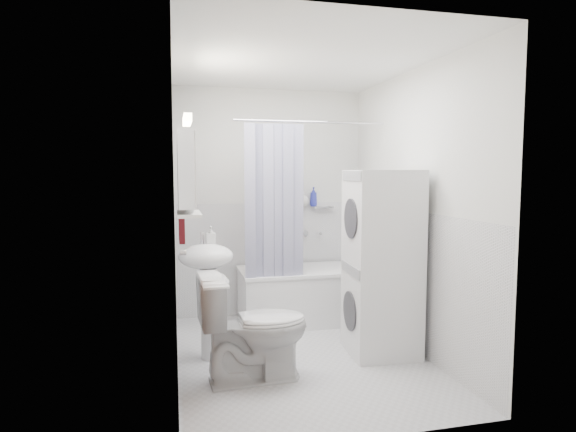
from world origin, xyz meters
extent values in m
plane|color=#BABABE|center=(0.00, 0.00, 0.00)|extent=(2.60, 2.60, 0.00)
plane|color=silver|center=(0.00, 1.30, 1.20)|extent=(2.00, 0.00, 2.00)
plane|color=silver|center=(0.00, -1.30, 1.20)|extent=(2.00, 0.00, 2.00)
plane|color=silver|center=(-1.00, 0.00, 1.20)|extent=(0.00, 2.60, 2.60)
plane|color=silver|center=(1.00, 0.00, 1.20)|extent=(0.00, 2.60, 2.60)
plane|color=white|center=(0.00, 0.00, 2.40)|extent=(2.60, 2.60, 0.00)
plane|color=white|center=(0.00, 1.29, 0.60)|extent=(1.98, 0.00, 1.98)
plane|color=white|center=(-0.99, 0.00, 0.60)|extent=(0.00, 2.58, 2.58)
plane|color=white|center=(0.99, 0.00, 0.60)|extent=(0.00, 2.58, 2.58)
plane|color=brown|center=(-0.98, -0.88, 1.00)|extent=(0.00, 2.00, 2.00)
cylinder|color=silver|center=(-0.95, -0.55, 1.00)|extent=(0.04, 0.04, 0.04)
cube|color=white|center=(0.34, 0.92, 0.26)|extent=(1.40, 0.66, 0.51)
cube|color=white|center=(0.34, 0.92, 0.53)|extent=(1.42, 0.68, 0.03)
cube|color=silver|center=(0.34, 0.92, 0.41)|extent=(1.22, 0.48, 0.20)
cylinder|color=silver|center=(0.54, 1.25, 0.86)|extent=(0.04, 0.12, 0.04)
cylinder|color=silver|center=(0.34, 0.64, 2.00)|extent=(1.60, 0.02, 0.02)
cube|color=#16154C|center=(-0.32, 0.64, 1.25)|extent=(0.10, 0.02, 1.45)
cube|color=#16154C|center=(-0.23, 0.64, 1.25)|extent=(0.10, 0.02, 1.45)
cube|color=#16154C|center=(-0.14, 0.64, 1.25)|extent=(0.10, 0.02, 1.45)
cube|color=#16154C|center=(-0.05, 0.64, 1.25)|extent=(0.10, 0.02, 1.45)
cube|color=#16154C|center=(0.04, 0.64, 1.25)|extent=(0.10, 0.02, 1.45)
cube|color=#16154C|center=(0.13, 0.64, 1.25)|extent=(0.10, 0.02, 1.45)
ellipsoid|color=white|center=(-0.76, 0.13, 0.85)|extent=(0.44, 0.37, 0.20)
cylinder|color=white|center=(-0.74, 0.13, 0.38)|extent=(0.14, 0.14, 0.75)
cylinder|color=silver|center=(-0.78, 0.27, 0.97)|extent=(0.03, 0.03, 0.14)
cylinder|color=silver|center=(-0.78, 0.23, 1.03)|extent=(0.02, 0.10, 0.02)
cube|color=white|center=(-0.91, 0.10, 1.55)|extent=(0.12, 0.50, 0.60)
cube|color=white|center=(-0.84, 0.10, 1.55)|extent=(0.01, 0.47, 0.57)
cube|color=#FFEABF|center=(-0.89, 0.10, 1.93)|extent=(0.06, 0.45, 0.06)
cube|color=silver|center=(-0.89, 0.10, 1.20)|extent=(0.18, 0.54, 0.02)
cube|color=silver|center=(0.59, 1.24, 1.15)|extent=(0.22, 0.06, 0.02)
cube|color=#591013|center=(-0.94, 0.61, 1.33)|extent=(0.05, 0.36, 0.84)
cube|color=#591013|center=(-0.91, 0.61, 1.72)|extent=(0.03, 0.31, 0.08)
cylinder|color=silver|center=(-0.95, 0.61, 1.76)|extent=(0.02, 0.04, 0.02)
cube|color=white|center=(0.68, -0.07, 0.39)|extent=(0.58, 0.58, 0.77)
cylinder|color=#2D2D33|center=(0.40, -0.07, 0.38)|extent=(0.04, 0.33, 0.33)
cube|color=gray|center=(0.40, -0.07, 0.73)|extent=(0.04, 0.48, 0.08)
cube|color=white|center=(0.68, -0.07, 1.16)|extent=(0.58, 0.58, 0.77)
cylinder|color=#2D2D33|center=(0.40, -0.07, 1.15)|extent=(0.04, 0.33, 0.33)
cube|color=gray|center=(0.40, -0.07, 1.50)|extent=(0.04, 0.48, 0.08)
imported|color=white|center=(-0.45, -0.36, 0.39)|extent=(0.83, 0.49, 0.79)
imported|color=gray|center=(-0.71, 0.25, 0.95)|extent=(0.08, 0.17, 0.08)
imported|color=gray|center=(-0.89, -0.05, 1.25)|extent=(0.07, 0.18, 0.07)
imported|color=gray|center=(-0.89, 0.22, 1.26)|extent=(0.10, 0.09, 0.10)
imported|color=gray|center=(0.35, 1.24, 1.23)|extent=(0.13, 0.17, 0.13)
imported|color=#292FA5|center=(0.47, 1.24, 1.20)|extent=(0.08, 0.21, 0.08)
camera|label=1|loc=(-1.00, -3.75, 1.52)|focal=30.00mm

